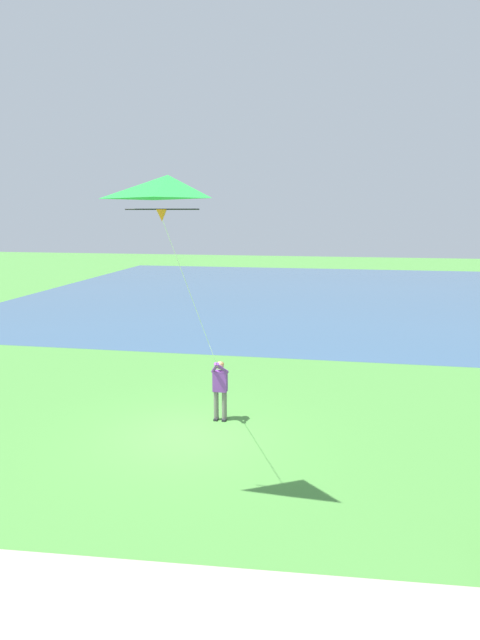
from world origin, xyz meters
name	(u,v)px	position (x,y,z in m)	size (l,w,h in m)	color
ground_plane	(187,436)	(0.00, 0.00, 0.00)	(120.00, 120.00, 0.00)	#4C8E3D
lake_water	(341,295)	(-26.21, 4.00, 0.00)	(36.00, 44.00, 0.01)	#385B7F
walkway_path	(199,619)	(6.39, 2.00, 0.01)	(2.40, 32.00, 0.02)	#ADA393
person_kite_flyer	(220,385)	(-1.23, 0.63, 1.05)	(0.61, 0.52, 1.83)	#232328
flying_kite	(168,202)	(3.09, 0.62, 6.04)	(4.40, 1.56, 4.61)	green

